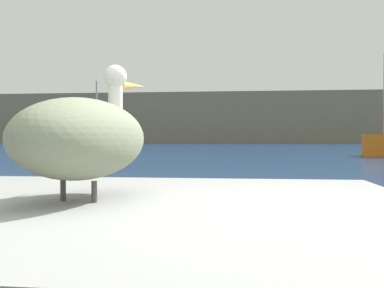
% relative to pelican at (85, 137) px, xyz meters
% --- Properties ---
extents(hillside_backdrop, '(140.00, 13.62, 8.61)m').
position_rel_pelican_xyz_m(hillside_backdrop, '(0.82, 77.39, 3.29)').
color(hillside_backdrop, '#7F755B').
rests_on(hillside_backdrop, ground).
extents(pier_dock, '(3.67, 2.70, 0.67)m').
position_rel_pelican_xyz_m(pier_dock, '(-0.00, -0.01, -0.68)').
color(pier_dock, '#949494').
rests_on(pier_dock, ground).
extents(pelican, '(0.72, 1.44, 0.80)m').
position_rel_pelican_xyz_m(pelican, '(0.00, 0.00, 0.00)').
color(pelican, gray).
rests_on(pelican, pier_dock).
extents(fishing_boat_green, '(6.07, 1.79, 5.03)m').
position_rel_pelican_xyz_m(fishing_boat_green, '(-11.24, 28.22, -0.18)').
color(fishing_boat_green, '#1E8C4C').
rests_on(fishing_boat_green, ground).
extents(mooring_buoy, '(0.63, 0.63, 0.63)m').
position_rel_pelican_xyz_m(mooring_buoy, '(-2.84, 8.67, -0.70)').
color(mooring_buoy, '#E54C19').
rests_on(mooring_buoy, ground).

